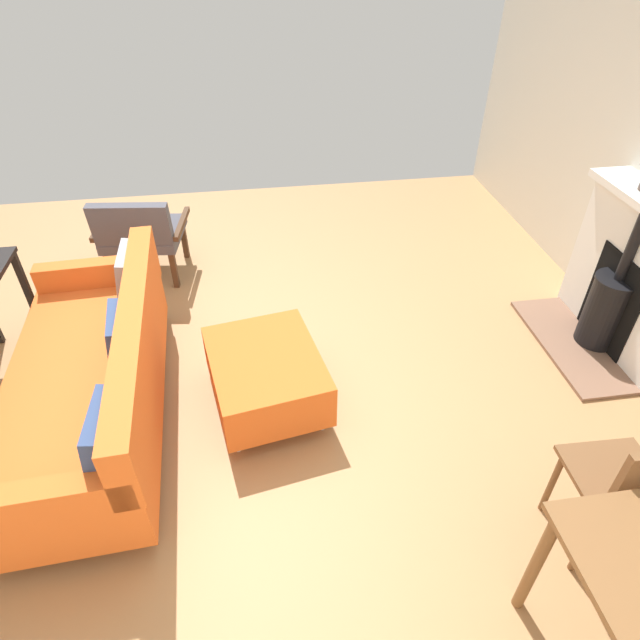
% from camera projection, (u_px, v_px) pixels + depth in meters
% --- Properties ---
extents(ground_plane, '(5.95, 5.86, 0.01)m').
position_uv_depth(ground_plane, '(222.00, 374.00, 3.60)').
color(ground_plane, '#A87A4C').
extents(fireplace, '(0.66, 1.20, 1.07)m').
position_uv_depth(fireplace, '(631.00, 286.00, 3.55)').
color(fireplace, brown).
rests_on(fireplace, ground).
extents(sofa, '(0.93, 1.98, 0.78)m').
position_uv_depth(sofa, '(96.00, 378.00, 3.07)').
color(sofa, '#B2B2B7').
rests_on(sofa, ground).
extents(ottoman, '(0.76, 0.88, 0.39)m').
position_uv_depth(ottoman, '(266.00, 375.00, 3.24)').
color(ottoman, '#B2B2B7').
rests_on(ottoman, ground).
extents(armchair_accent, '(0.74, 0.65, 0.75)m').
position_uv_depth(armchair_accent, '(140.00, 232.00, 4.26)').
color(armchair_accent, '#4C3321').
rests_on(armchair_accent, ground).
extents(dining_chair_near_fireplace, '(0.41, 0.41, 0.86)m').
position_uv_depth(dining_chair_near_fireplace, '(631.00, 486.00, 2.30)').
color(dining_chair_near_fireplace, brown).
rests_on(dining_chair_near_fireplace, ground).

